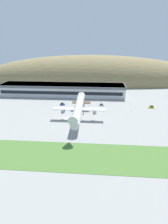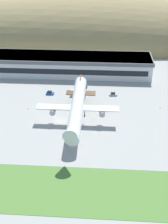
# 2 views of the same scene
# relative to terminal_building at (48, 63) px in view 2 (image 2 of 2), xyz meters

# --- Properties ---
(ground_plane) EXTENTS (392.14, 392.14, 0.00)m
(ground_plane) POSITION_rel_terminal_building_xyz_m (13.66, -53.76, -5.82)
(ground_plane) COLOR gray
(grass_strip_foreground) EXTENTS (352.93, 21.23, 0.08)m
(grass_strip_foreground) POSITION_rel_terminal_building_xyz_m (13.66, -94.28, -5.78)
(grass_strip_foreground) COLOR #4C7533
(grass_strip_foreground) RESTS_ON ground_plane
(hill_backdrop) EXTENTS (295.47, 85.36, 63.89)m
(hill_backdrop) POSITION_rel_terminal_building_xyz_m (23.99, 69.63, -5.82)
(hill_backdrop) COLOR olive
(hill_backdrop) RESTS_ON ground_plane
(terminal_building) EXTENTS (113.93, 21.46, 10.28)m
(terminal_building) POSITION_rel_terminal_building_xyz_m (0.00, 0.00, 0.00)
(terminal_building) COLOR silver
(terminal_building) RESTS_ON ground_plane
(cargo_airplane) EXTENTS (32.89, 51.92, 11.84)m
(cargo_airplane) POSITION_rel_terminal_building_xyz_m (21.10, -55.57, 1.92)
(cargo_airplane) COLOR silver
(service_car_0) EXTENTS (3.92, 2.06, 1.68)m
(service_car_0) POSITION_rel_terminal_building_xyz_m (5.33, -28.58, -5.13)
(service_car_0) COLOR #264C99
(service_car_0) RESTS_ON ground_plane
(service_car_2) EXTENTS (3.83, 2.01, 1.42)m
(service_car_2) POSITION_rel_terminal_building_xyz_m (35.86, -27.69, -5.23)
(service_car_2) COLOR #999EA3
(service_car_2) RESTS_ON ground_plane
(fuel_truck) EXTENTS (7.35, 2.35, 2.87)m
(fuel_truck) POSITION_rel_terminal_building_xyz_m (19.19, -29.30, -4.42)
(fuel_truck) COLOR silver
(fuel_truck) RESTS_ON ground_plane
(traffic_cone_0) EXTENTS (0.52, 0.52, 0.58)m
(traffic_cone_0) POSITION_rel_terminal_building_xyz_m (-1.72, -44.41, -5.54)
(traffic_cone_0) COLOR orange
(traffic_cone_0) RESTS_ON ground_plane
(traffic_cone_1) EXTENTS (0.52, 0.52, 0.58)m
(traffic_cone_1) POSITION_rel_terminal_building_xyz_m (56.54, -39.24, -5.54)
(traffic_cone_1) COLOR orange
(traffic_cone_1) RESTS_ON ground_plane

